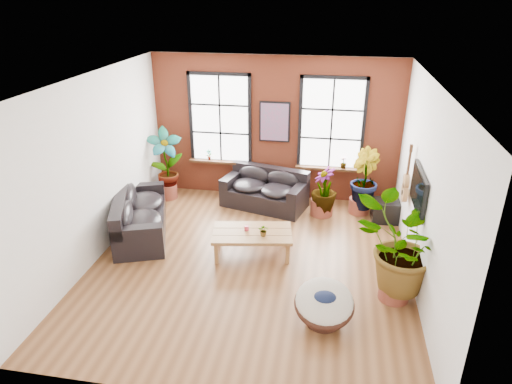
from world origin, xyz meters
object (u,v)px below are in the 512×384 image
(coffee_table, at_px, (252,234))
(sofa_left, at_px, (138,215))
(sofa_back, at_px, (265,190))
(papasan_chair, at_px, (324,304))

(coffee_table, bearing_deg, sofa_left, 161.45)
(sofa_back, height_order, papasan_chair, sofa_back)
(sofa_back, distance_m, coffee_table, 2.26)
(sofa_left, bearing_deg, sofa_back, -73.24)
(sofa_back, bearing_deg, sofa_left, -128.18)
(coffee_table, distance_m, papasan_chair, 2.37)
(sofa_left, height_order, papasan_chair, sofa_left)
(coffee_table, relative_size, papasan_chair, 1.62)
(sofa_left, distance_m, coffee_table, 2.61)
(sofa_left, height_order, coffee_table, sofa_left)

